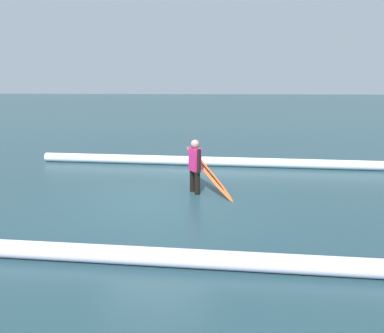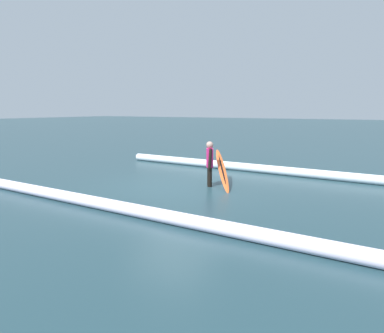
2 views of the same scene
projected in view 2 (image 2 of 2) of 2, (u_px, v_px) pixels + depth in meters
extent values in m
plane|color=#213D45|center=(172.00, 187.00, 11.39)|extent=(156.12, 156.12, 0.00)
cylinder|color=black|center=(209.00, 176.00, 11.62)|extent=(0.14, 0.14, 0.59)
cylinder|color=black|center=(210.00, 177.00, 11.35)|extent=(0.14, 0.14, 0.59)
cube|color=#D82672|center=(210.00, 158.00, 11.39)|extent=(0.35, 0.39, 0.58)
sphere|color=#A37E72|center=(210.00, 145.00, 11.33)|extent=(0.22, 0.22, 0.22)
cylinder|color=black|center=(209.00, 157.00, 11.61)|extent=(0.09, 0.26, 0.60)
cylinder|color=black|center=(210.00, 159.00, 11.18)|extent=(0.09, 0.17, 0.61)
ellipsoid|color=#E55926|center=(222.00, 170.00, 11.45)|extent=(1.44, 1.88, 1.07)
ellipsoid|color=black|center=(222.00, 170.00, 11.45)|extent=(1.07, 1.45, 0.87)
cylinder|color=white|center=(296.00, 172.00, 13.08)|extent=(15.06, 1.10, 0.31)
cylinder|color=white|center=(166.00, 217.00, 7.74)|extent=(20.98, 1.14, 0.29)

